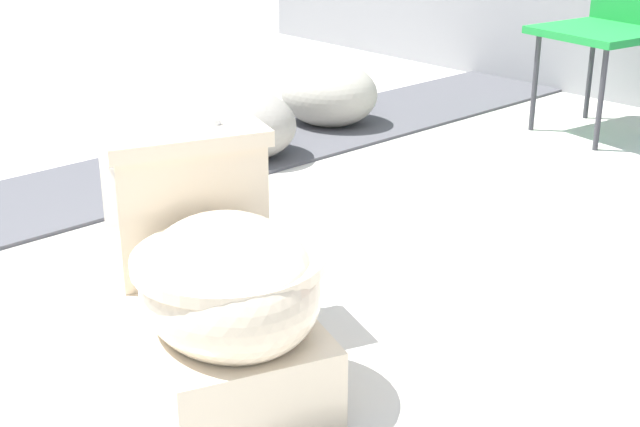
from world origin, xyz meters
name	(u,v)px	position (x,y,z in m)	size (l,w,h in m)	color
ground_plane	(151,361)	(0.00, 0.00, 0.00)	(14.00, 14.00, 0.00)	beige
gravel_strip	(102,186)	(-1.11, 0.50, 0.01)	(0.56, 8.00, 0.01)	#4C4C51
toilet	(216,284)	(0.15, 0.08, 0.22)	(0.71, 0.55, 0.52)	beige
folding_chair_left	(620,7)	(-0.32, 2.45, 0.51)	(0.50, 0.50, 0.83)	#1E8C38
boulder_near	(329,93)	(-1.15, 1.62, 0.14)	(0.42, 0.36, 0.28)	#ADA899
boulder_far	(246,124)	(-1.04, 1.08, 0.13)	(0.40, 0.35, 0.27)	gray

